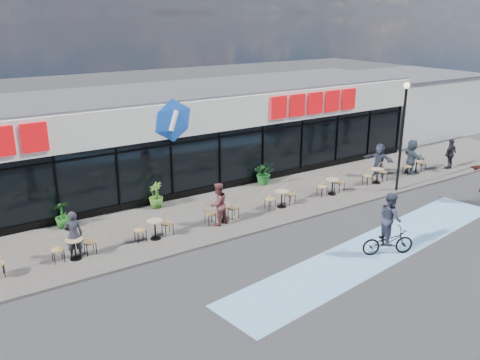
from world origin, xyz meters
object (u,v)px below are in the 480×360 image
object	(u,v)px
potted_plant_mid	(156,195)
pedestrian_c	(451,154)
potted_plant_left	(63,215)
patron_right	(218,204)
cyclist_a	(389,230)
pedestrian_b	(412,157)
patron_left	(74,234)
pedestrian_a	(379,160)
potted_plant_right	(264,173)
lamp_post	(403,128)

from	to	relation	value
potted_plant_mid	pedestrian_c	distance (m)	16.10
potted_plant_left	patron_right	distance (m)	6.11
cyclist_a	potted_plant_mid	bearing A→B (deg)	120.85
pedestrian_b	patron_left	bearing A→B (deg)	110.53
patron_left	pedestrian_b	xyz separation A→B (m)	(17.56, -0.01, 0.07)
pedestrian_b	pedestrian_c	bearing A→B (deg)	-82.49
potted_plant_mid	pedestrian_a	xyz separation A→B (m)	(11.49, -2.19, 0.30)
potted_plant_left	potted_plant_right	xyz separation A→B (m)	(9.77, 0.01, 0.05)
lamp_post	patron_left	world-z (taller)	lamp_post
lamp_post	potted_plant_right	xyz separation A→B (m)	(-4.78, 4.21, -2.45)
patron_left	pedestrian_a	world-z (taller)	pedestrian_a
potted_plant_mid	cyclist_a	world-z (taller)	cyclist_a
patron_left	cyclist_a	distance (m)	10.94
potted_plant_left	pedestrian_b	bearing A→B (deg)	-9.35
pedestrian_b	potted_plant_right	bearing A→B (deg)	89.65
potted_plant_left	potted_plant_mid	size ratio (longest dim) A/B	0.93
potted_plant_mid	patron_left	bearing A→B (deg)	-146.90
patron_right	pedestrian_a	bearing A→B (deg)	171.25
potted_plant_mid	cyclist_a	size ratio (longest dim) A/B	0.49
patron_right	pedestrian_b	distance (m)	11.97
cyclist_a	pedestrian_b	bearing A→B (deg)	34.55
potted_plant_left	patron_right	world-z (taller)	patron_right
lamp_post	pedestrian_a	size ratio (longest dim) A/B	2.93
patron_right	pedestrian_c	size ratio (longest dim) A/B	1.06
pedestrian_a	cyclist_a	bearing A→B (deg)	-65.19
lamp_post	pedestrian_a	distance (m)	3.08
lamp_post	patron_right	bearing A→B (deg)	173.32
patron_right	cyclist_a	world-z (taller)	cyclist_a
patron_right	cyclist_a	xyz separation A→B (m)	(3.77, -5.36, -0.05)
pedestrian_b	cyclist_a	size ratio (longest dim) A/B	0.80
potted_plant_right	cyclist_a	bearing A→B (deg)	-95.06
potted_plant_right	cyclist_a	distance (m)	8.52
pedestrian_a	pedestrian_b	distance (m)	1.86
patron_left	pedestrian_b	size ratio (longest dim) A/B	0.93
patron_left	pedestrian_a	size ratio (longest dim) A/B	0.98
lamp_post	potted_plant_left	bearing A→B (deg)	163.88
pedestrian_c	cyclist_a	world-z (taller)	cyclist_a
potted_plant_right	patron_right	bearing A→B (deg)	-145.39
pedestrian_c	patron_right	bearing A→B (deg)	-5.79
potted_plant_left	cyclist_a	world-z (taller)	cyclist_a
potted_plant_right	potted_plant_mid	bearing A→B (deg)	-179.78
potted_plant_left	pedestrian_b	world-z (taller)	pedestrian_b
pedestrian_c	cyclist_a	bearing A→B (deg)	20.74
pedestrian_a	potted_plant_right	bearing A→B (deg)	-130.70
pedestrian_a	pedestrian_c	size ratio (longest dim) A/B	1.05
patron_right	pedestrian_c	bearing A→B (deg)	165.00
patron_left	pedestrian_c	xyz separation A→B (m)	(20.06, -0.58, -0.02)
pedestrian_a	cyclist_a	xyz separation A→B (m)	(-6.44, -6.27, -0.04)
pedestrian_c	potted_plant_mid	bearing A→B (deg)	-16.79
pedestrian_c	pedestrian_b	bearing A→B (deg)	-17.65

